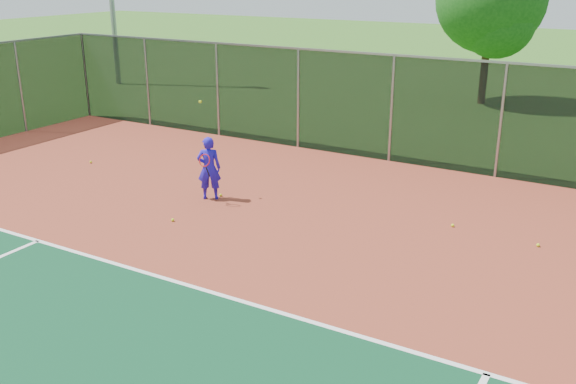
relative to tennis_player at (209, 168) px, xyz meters
name	(u,v)px	position (x,y,z in m)	size (l,w,h in m)	color
court_apron	(323,369)	(5.52, -4.82, -0.78)	(30.00, 20.00, 0.02)	brown
fence_back	(501,120)	(5.52, 5.18, 0.78)	(30.00, 0.06, 3.03)	black
tennis_player	(209,168)	(0.00, 0.00, 0.00)	(0.67, 0.71, 2.35)	#1F14C3
practice_ball_0	(221,195)	(0.13, 0.24, -0.73)	(0.07, 0.07, 0.07)	#C3DC19
practice_ball_1	(173,220)	(0.18, -1.61, -0.73)	(0.07, 0.07, 0.07)	#C3DC19
practice_ball_2	(538,245)	(7.34, 0.99, -0.73)	(0.07, 0.07, 0.07)	#C3DC19
practice_ball_5	(453,225)	(5.57, 1.16, -0.73)	(0.07, 0.07, 0.07)	#C3DC19
practice_ball_6	(91,162)	(-4.72, 0.69, -0.73)	(0.07, 0.07, 0.07)	#C3DC19
tree_back_left	(493,4)	(2.76, 14.91, 3.17)	(4.29, 4.29, 6.30)	#342312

